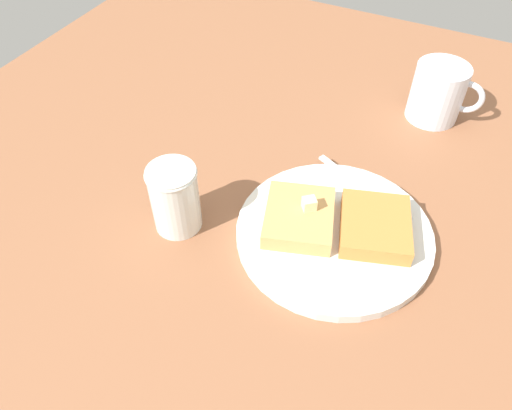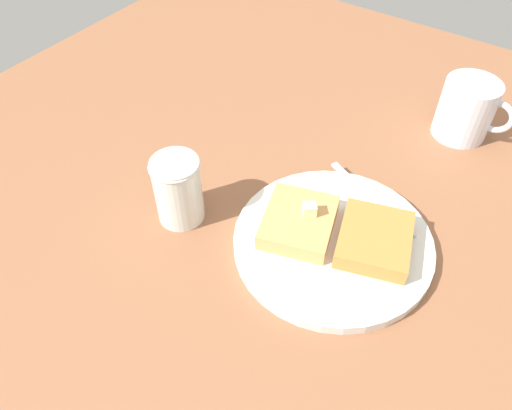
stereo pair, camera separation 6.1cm
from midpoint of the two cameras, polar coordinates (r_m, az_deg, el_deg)
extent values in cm
cube|color=brown|center=(66.48, 6.07, -2.94)|extent=(122.92, 122.92, 2.70)
cylinder|color=silver|center=(63.64, 11.68, -4.09)|extent=(24.74, 24.74, 1.38)
torus|color=gray|center=(63.42, 11.72, -3.93)|extent=(24.74, 24.74, 0.80)
cube|color=tan|center=(62.39, 7.70, -2.10)|extent=(10.97, 11.85, 2.28)
cube|color=#BE7B38|center=(62.50, 16.16, -3.95)|extent=(10.97, 11.85, 2.28)
cube|color=beige|center=(61.23, 8.90, -0.77)|extent=(2.18, 2.16, 1.62)
cube|color=silver|center=(69.67, 13.78, 2.09)|extent=(9.40, 5.16, 0.36)
cube|color=silver|center=(66.83, 17.20, -1.30)|extent=(3.48, 3.20, 0.36)
cube|color=silver|center=(66.15, 19.41, -2.70)|extent=(3.02, 1.68, 0.36)
cube|color=silver|center=(65.82, 19.07, -2.88)|extent=(3.02, 1.68, 0.36)
cube|color=silver|center=(65.50, 18.73, -3.07)|extent=(3.02, 1.68, 0.36)
cube|color=silver|center=(65.19, 18.39, -3.26)|extent=(3.02, 1.68, 0.36)
cylinder|color=#42230E|center=(63.82, -6.08, 0.82)|extent=(5.60, 5.60, 6.95)
cylinder|color=silver|center=(62.99, -6.16, 1.56)|extent=(6.08, 6.08, 9.31)
torus|color=silver|center=(60.09, -6.48, 4.39)|extent=(6.34, 6.34, 0.50)
cylinder|color=silver|center=(83.37, 24.86, 9.81)|extent=(8.13, 8.13, 8.99)
torus|color=silver|center=(82.91, 27.69, 8.84)|extent=(5.40, 0.90, 5.40)
camera|label=1|loc=(0.03, -87.13, 3.05)|focal=35.00mm
camera|label=2|loc=(0.03, 92.87, -3.05)|focal=35.00mm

